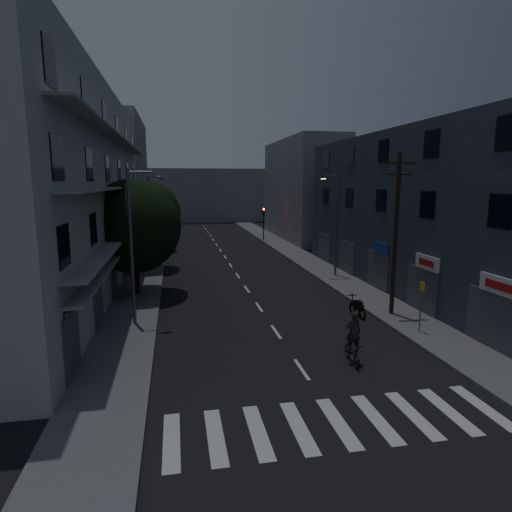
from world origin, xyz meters
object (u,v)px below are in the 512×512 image
object	(u,v)px
bus_stop_sign	(421,298)
motorcycle	(357,308)
utility_pole	(396,231)
cyclist	(353,346)

from	to	relation	value
bus_stop_sign	motorcycle	xyz separation A→B (m)	(-1.83, 3.36, -1.40)
utility_pole	cyclist	xyz separation A→B (m)	(-4.82, -5.70, -4.11)
utility_pole	motorcycle	bearing A→B (deg)	171.87
utility_pole	cyclist	size ratio (longest dim) A/B	3.98
bus_stop_sign	motorcycle	bearing A→B (deg)	118.61
motorcycle	cyclist	bearing A→B (deg)	-118.56
bus_stop_sign	motorcycle	world-z (taller)	bus_stop_sign
bus_stop_sign	utility_pole	bearing A→B (deg)	87.80
utility_pole	motorcycle	xyz separation A→B (m)	(-1.95, 0.28, -4.38)
bus_stop_sign	cyclist	size ratio (longest dim) A/B	1.12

